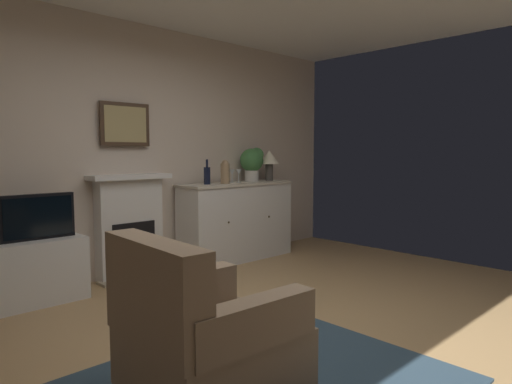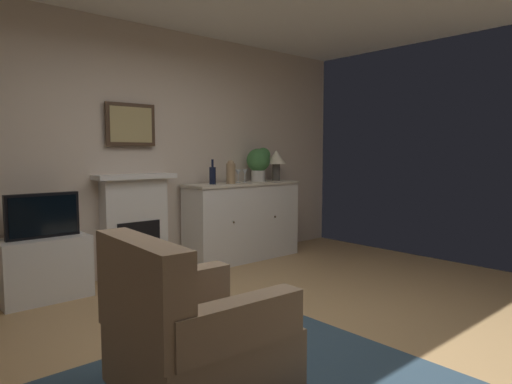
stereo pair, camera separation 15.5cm
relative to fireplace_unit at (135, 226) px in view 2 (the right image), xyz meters
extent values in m
cube|color=tan|center=(0.03, -2.23, -0.60)|extent=(6.31, 4.77, 0.10)
cube|color=beige|center=(0.03, 0.13, 0.80)|extent=(6.31, 0.06, 2.70)
cube|color=white|center=(0.00, 0.01, -0.02)|extent=(0.70, 0.18, 1.05)
cube|color=tan|center=(0.00, -0.09, -0.53)|extent=(0.77, 0.20, 0.03)
cube|color=black|center=(0.00, -0.09, -0.16)|extent=(0.48, 0.02, 0.42)
cube|color=white|center=(0.00, -0.02, 0.53)|extent=(0.87, 0.27, 0.05)
cube|color=#473323|center=(0.00, 0.05, 1.07)|extent=(0.55, 0.03, 0.45)
cube|color=tan|center=(0.00, 0.03, 1.07)|extent=(0.47, 0.01, 0.37)
cube|color=white|center=(1.35, -0.18, -0.08)|extent=(1.50, 0.45, 0.93)
cube|color=beige|center=(1.35, -0.18, 0.39)|extent=(1.53, 0.48, 0.03)
sphere|color=brown|center=(1.02, -0.41, -0.02)|extent=(0.02, 0.02, 0.02)
sphere|color=brown|center=(1.68, -0.41, -0.02)|extent=(0.02, 0.02, 0.02)
cylinder|color=#4C4742|center=(1.92, -0.18, 0.52)|extent=(0.10, 0.10, 0.22)
cone|color=#EFE5C6|center=(1.92, -0.18, 0.72)|extent=(0.26, 0.26, 0.18)
cylinder|color=black|center=(0.90, -0.17, 0.51)|extent=(0.08, 0.08, 0.20)
cylinder|color=black|center=(0.90, -0.17, 0.65)|extent=(0.03, 0.03, 0.09)
cylinder|color=silver|center=(1.28, -0.18, 0.41)|extent=(0.06, 0.06, 0.00)
cylinder|color=silver|center=(1.28, -0.18, 0.46)|extent=(0.01, 0.01, 0.09)
cone|color=silver|center=(1.28, -0.18, 0.54)|extent=(0.07, 0.07, 0.07)
cylinder|color=silver|center=(1.39, -0.18, 0.41)|extent=(0.06, 0.06, 0.00)
cylinder|color=silver|center=(1.39, -0.18, 0.46)|extent=(0.01, 0.01, 0.09)
cone|color=silver|center=(1.39, -0.18, 0.54)|extent=(0.07, 0.07, 0.07)
cylinder|color=#9E7F5B|center=(1.13, -0.23, 0.53)|extent=(0.11, 0.11, 0.24)
sphere|color=#9E7F5B|center=(1.13, -0.23, 0.65)|extent=(0.08, 0.08, 0.08)
cube|color=white|center=(-0.98, -0.16, -0.26)|extent=(0.75, 0.42, 0.57)
cube|color=black|center=(-0.98, -0.18, 0.22)|extent=(0.62, 0.06, 0.40)
cube|color=black|center=(-0.98, -0.22, 0.22)|extent=(0.57, 0.01, 0.35)
cylinder|color=beige|center=(1.65, -0.13, 0.48)|extent=(0.18, 0.18, 0.14)
sphere|color=#3D753D|center=(1.65, -0.13, 0.68)|extent=(0.30, 0.30, 0.30)
sphere|color=#3D753D|center=(1.71, -0.16, 0.75)|extent=(0.18, 0.18, 0.18)
cube|color=#8C7259|center=(-0.87, -2.51, -0.29)|extent=(0.84, 0.80, 0.32)
cube|color=#8C7259|center=(-1.20, -2.49, 0.12)|extent=(0.20, 0.77, 0.50)
cube|color=#8C7259|center=(-0.89, -2.83, -0.02)|extent=(0.73, 0.18, 0.22)
cube|color=#8C7259|center=(-0.86, -2.19, -0.02)|extent=(0.73, 0.18, 0.22)
cylinder|color=#473323|center=(-0.52, -2.21, -0.50)|extent=(0.05, 0.05, 0.10)
camera|label=1|loc=(-2.29, -4.31, 0.78)|focal=31.48mm
camera|label=2|loc=(-2.17, -4.41, 0.78)|focal=31.48mm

